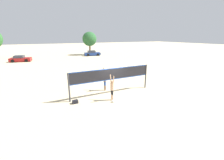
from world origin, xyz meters
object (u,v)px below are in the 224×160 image
(player_spiker, at_px, (112,87))
(parked_car_near, at_px, (92,53))
(volleyball, at_px, (113,101))
(gear_bag, at_px, (75,102))
(tree_left_cluster, at_px, (90,39))
(volleyball_net, at_px, (112,76))
(player_blocker, at_px, (105,79))
(parked_car_mid, at_px, (20,59))

(player_spiker, bearing_deg, parked_car_near, -16.35)
(player_spiker, xyz_separation_m, volleyball, (-0.13, -0.45, -1.05))
(gear_bag, height_order, tree_left_cluster, tree_left_cluster)
(volleyball_net, height_order, player_blocker, volleyball_net)
(parked_car_mid, distance_m, tree_left_cluster, 18.20)
(volleyball_net, distance_m, gear_bag, 4.00)
(volleyball_net, xyz_separation_m, parked_car_mid, (-9.05, 25.07, -1.13))
(player_spiker, xyz_separation_m, player_blocker, (0.45, 2.46, 0.04))
(parked_car_mid, bearing_deg, parked_car_near, 20.46)
(parked_car_mid, relative_size, tree_left_cluster, 0.68)
(tree_left_cluster, bearing_deg, volleyball_net, -105.01)
(player_spiker, height_order, gear_bag, player_spiker)
(player_blocker, distance_m, parked_car_mid, 25.48)
(gear_bag, bearing_deg, tree_left_cluster, 69.07)
(volleyball_net, xyz_separation_m, tree_left_cluster, (8.05, 30.01, 2.65))
(volleyball, height_order, tree_left_cluster, tree_left_cluster)
(volleyball_net, bearing_deg, tree_left_cluster, 74.99)
(volleyball_net, height_order, gear_bag, volleyball_net)
(player_blocker, relative_size, gear_bag, 5.03)
(volleyball, height_order, parked_car_near, parked_car_near)
(parked_car_mid, bearing_deg, player_blocker, -57.85)
(player_blocker, height_order, parked_car_mid, player_blocker)
(player_spiker, distance_m, gear_bag, 3.24)
(volleyball, bearing_deg, parked_car_mid, 107.17)
(volleyball_net, distance_m, parked_car_near, 28.74)
(player_blocker, relative_size, tree_left_cluster, 0.36)
(player_blocker, bearing_deg, volleyball_net, 9.76)
(player_spiker, distance_m, parked_car_near, 30.14)
(volleyball, xyz_separation_m, gear_bag, (-2.85, 1.21, 0.02))
(parked_car_mid, bearing_deg, tree_left_cluster, 27.94)
(volleyball_net, distance_m, tree_left_cluster, 31.18)
(volleyball_net, xyz_separation_m, player_spiker, (-0.65, -1.29, -0.56))
(volleyball, relative_size, parked_car_mid, 0.05)
(volleyball, xyz_separation_m, tree_left_cluster, (8.82, 31.74, 4.26))
(volleyball, height_order, gear_bag, gear_bag)
(tree_left_cluster, bearing_deg, volleyball, -105.53)
(player_blocker, distance_m, gear_bag, 3.97)
(volleyball_net, relative_size, player_spiker, 3.64)
(gear_bag, bearing_deg, player_spiker, -14.35)
(player_spiker, bearing_deg, gear_bag, 75.65)
(gear_bag, relative_size, tree_left_cluster, 0.07)
(player_spiker, relative_size, gear_bag, 4.88)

